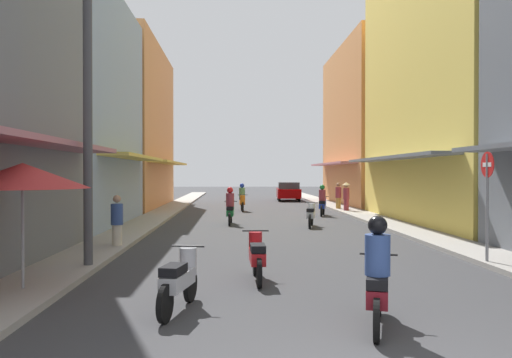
{
  "coord_description": "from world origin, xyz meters",
  "views": [
    {
      "loc": [
        -1.35,
        -4.38,
        2.15
      ],
      "look_at": [
        -0.54,
        14.57,
        1.94
      ],
      "focal_mm": 36.31,
      "sensor_mm": 36.0,
      "label": 1
    }
  ],
  "objects_px": {
    "motorbike_silver": "(180,279)",
    "vendor_umbrella": "(23,176)",
    "motorbike_orange": "(242,199)",
    "pedestrian_crossing": "(117,222)",
    "motorbike_white": "(311,214)",
    "motorbike_blue": "(323,202)",
    "motorbike_red": "(257,256)",
    "pedestrian_midway": "(338,197)",
    "pedestrian_far": "(346,195)",
    "street_sign_no_entry": "(487,192)",
    "utility_pole": "(88,88)",
    "parked_car": "(288,191)",
    "motorbike_maroon": "(378,278)",
    "motorbike_green": "(230,208)"
  },
  "relations": [
    {
      "from": "motorbike_silver",
      "to": "vendor_umbrella",
      "type": "distance_m",
      "value": 3.5
    },
    {
      "from": "motorbike_orange",
      "to": "pedestrian_crossing",
      "type": "bearing_deg",
      "value": -104.54
    },
    {
      "from": "motorbike_white",
      "to": "motorbike_blue",
      "type": "bearing_deg",
      "value": 75.49
    },
    {
      "from": "motorbike_red",
      "to": "pedestrian_midway",
      "type": "bearing_deg",
      "value": 73.88
    },
    {
      "from": "motorbike_red",
      "to": "pedestrian_far",
      "type": "bearing_deg",
      "value": 72.19
    },
    {
      "from": "motorbike_orange",
      "to": "motorbike_silver",
      "type": "bearing_deg",
      "value": -93.54
    },
    {
      "from": "motorbike_red",
      "to": "street_sign_no_entry",
      "type": "bearing_deg",
      "value": 14.18
    },
    {
      "from": "motorbike_orange",
      "to": "motorbike_silver",
      "type": "height_order",
      "value": "motorbike_orange"
    },
    {
      "from": "utility_pole",
      "to": "motorbike_blue",
      "type": "bearing_deg",
      "value": 61.7
    },
    {
      "from": "motorbike_red",
      "to": "pedestrian_crossing",
      "type": "height_order",
      "value": "pedestrian_crossing"
    },
    {
      "from": "motorbike_silver",
      "to": "pedestrian_midway",
      "type": "relative_size",
      "value": 1.12
    },
    {
      "from": "pedestrian_far",
      "to": "utility_pole",
      "type": "height_order",
      "value": "utility_pole"
    },
    {
      "from": "pedestrian_midway",
      "to": "motorbike_orange",
      "type": "bearing_deg",
      "value": -176.89
    },
    {
      "from": "pedestrian_far",
      "to": "utility_pole",
      "type": "bearing_deg",
      "value": -119.77
    },
    {
      "from": "pedestrian_far",
      "to": "pedestrian_crossing",
      "type": "bearing_deg",
      "value": -125.46
    },
    {
      "from": "motorbike_red",
      "to": "pedestrian_crossing",
      "type": "xyz_separation_m",
      "value": [
        -3.76,
        4.42,
        0.26
      ]
    },
    {
      "from": "motorbike_red",
      "to": "motorbike_white",
      "type": "xyz_separation_m",
      "value": [
        2.62,
        10.24,
        0.0
      ]
    },
    {
      "from": "pedestrian_midway",
      "to": "pedestrian_crossing",
      "type": "bearing_deg",
      "value": -122.17
    },
    {
      "from": "pedestrian_crossing",
      "to": "motorbike_blue",
      "type": "bearing_deg",
      "value": 55.18
    },
    {
      "from": "motorbike_white",
      "to": "motorbike_silver",
      "type": "height_order",
      "value": "same"
    },
    {
      "from": "parked_car",
      "to": "pedestrian_midway",
      "type": "height_order",
      "value": "pedestrian_midway"
    },
    {
      "from": "pedestrian_crossing",
      "to": "vendor_umbrella",
      "type": "distance_m",
      "value": 5.64
    },
    {
      "from": "pedestrian_crossing",
      "to": "street_sign_no_entry",
      "type": "height_order",
      "value": "street_sign_no_entry"
    },
    {
      "from": "motorbike_maroon",
      "to": "motorbike_red",
      "type": "bearing_deg",
      "value": 115.12
    },
    {
      "from": "pedestrian_midway",
      "to": "motorbike_white",
      "type": "bearing_deg",
      "value": -108.06
    },
    {
      "from": "motorbike_red",
      "to": "parked_car",
      "type": "relative_size",
      "value": 0.43
    },
    {
      "from": "motorbike_white",
      "to": "motorbike_green",
      "type": "height_order",
      "value": "motorbike_green"
    },
    {
      "from": "motorbike_blue",
      "to": "vendor_umbrella",
      "type": "bearing_deg",
      "value": -116.22
    },
    {
      "from": "parked_car",
      "to": "pedestrian_far",
      "type": "distance_m",
      "value": 12.52
    },
    {
      "from": "motorbike_blue",
      "to": "street_sign_no_entry",
      "type": "height_order",
      "value": "street_sign_no_entry"
    },
    {
      "from": "motorbike_blue",
      "to": "pedestrian_far",
      "type": "relative_size",
      "value": 1.07
    },
    {
      "from": "motorbike_silver",
      "to": "utility_pole",
      "type": "xyz_separation_m",
      "value": [
        -2.39,
        3.51,
        3.54
      ]
    },
    {
      "from": "motorbike_blue",
      "to": "motorbike_orange",
      "type": "height_order",
      "value": "same"
    },
    {
      "from": "motorbike_blue",
      "to": "motorbike_red",
      "type": "distance_m",
      "value": 16.11
    },
    {
      "from": "motorbike_red",
      "to": "pedestrian_far",
      "type": "distance_m",
      "value": 18.57
    },
    {
      "from": "motorbike_white",
      "to": "motorbike_orange",
      "type": "relative_size",
      "value": 0.99
    },
    {
      "from": "parked_car",
      "to": "pedestrian_far",
      "type": "height_order",
      "value": "pedestrian_far"
    },
    {
      "from": "motorbike_maroon",
      "to": "motorbike_silver",
      "type": "xyz_separation_m",
      "value": [
        -2.83,
        1.05,
        -0.2
      ]
    },
    {
      "from": "motorbike_green",
      "to": "parked_car",
      "type": "distance_m",
      "value": 19.23
    },
    {
      "from": "motorbike_green",
      "to": "motorbike_blue",
      "type": "bearing_deg",
      "value": 42.69
    },
    {
      "from": "motorbike_maroon",
      "to": "motorbike_green",
      "type": "height_order",
      "value": "same"
    },
    {
      "from": "street_sign_no_entry",
      "to": "motorbike_red",
      "type": "bearing_deg",
      "value": -165.82
    },
    {
      "from": "motorbike_maroon",
      "to": "utility_pole",
      "type": "distance_m",
      "value": 7.69
    },
    {
      "from": "motorbike_white",
      "to": "parked_car",
      "type": "height_order",
      "value": "parked_car"
    },
    {
      "from": "motorbike_blue",
      "to": "pedestrian_crossing",
      "type": "bearing_deg",
      "value": -124.82
    },
    {
      "from": "motorbike_silver",
      "to": "pedestrian_midway",
      "type": "height_order",
      "value": "pedestrian_midway"
    },
    {
      "from": "motorbike_orange",
      "to": "pedestrian_midway",
      "type": "bearing_deg",
      "value": 3.11
    },
    {
      "from": "pedestrian_crossing",
      "to": "motorbike_maroon",
      "type": "bearing_deg",
      "value": -55.45
    },
    {
      "from": "motorbike_silver",
      "to": "utility_pole",
      "type": "height_order",
      "value": "utility_pole"
    },
    {
      "from": "motorbike_red",
      "to": "motorbike_orange",
      "type": "relative_size",
      "value": 1.0
    }
  ]
}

